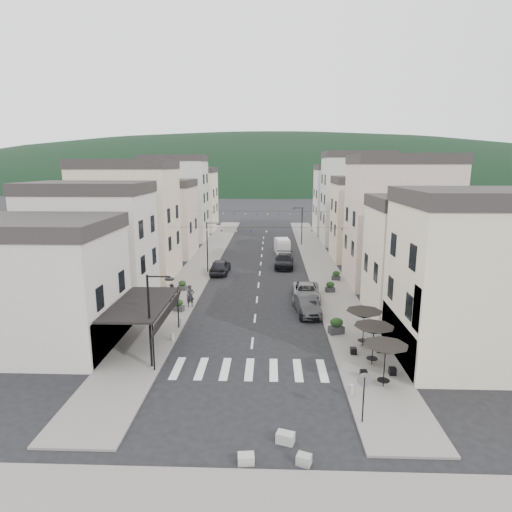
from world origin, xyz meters
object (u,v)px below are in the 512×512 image
Objects in this scene: parked_car_d at (284,261)px; pedestrian_b at (172,293)px; parked_car_a at (310,307)px; pedestrian_a at (190,296)px; parked_car_b at (307,305)px; parked_car_c at (306,292)px; delivery_van at (282,246)px; parked_car_e at (220,266)px.

pedestrian_b is at bearing -122.45° from parked_car_d.
pedestrian_b is at bearing 174.08° from parked_car_a.
pedestrian_a is at bearing -8.29° from pedestrian_b.
parked_car_c is at bearing 79.34° from parked_car_b.
delivery_van is 2.39× the size of pedestrian_a.
parked_car_b is at bearing -92.65° from delivery_van.
delivery_van is at bearing 93.58° from parked_car_d.
parked_car_a is at bearing 126.08° from parked_car_e.
delivery_van is at bearing 97.01° from parked_car_c.
parked_car_c reaches higher than parked_car_a.
parked_car_a is 2.42× the size of pedestrian_b.
pedestrian_a is (-8.75, -15.76, 0.29)m from parked_car_d.
pedestrian_a is at bearing 177.56° from parked_car_a.
parked_car_a is at bearing -87.49° from parked_car_c.
parked_car_d is (-1.65, 13.08, 0.04)m from parked_car_c.
parked_car_e is at bearing -152.51° from parked_car_d.
parked_car_d is (-1.45, 16.89, 0.04)m from parked_car_b.
pedestrian_a is 2.10m from pedestrian_b.
pedestrian_a is (-1.20, -12.35, 0.25)m from parked_car_e.
parked_car_e is at bearing 53.41° from pedestrian_a.
pedestrian_b is (-12.24, 2.41, 0.28)m from parked_car_a.
parked_car_d is at bearing -95.66° from delivery_van.
pedestrian_a is (-10.19, 1.14, 0.34)m from parked_car_b.
parked_car_c is 1.10× the size of parked_car_e.
pedestrian_b is (-1.84, 1.01, -0.10)m from pedestrian_a.
parked_car_d is 8.28m from parked_car_e.
parked_car_c is 13.19m from parked_car_d.
pedestrian_b reaches higher than parked_car_d.
parked_car_c is at bearing 28.28° from pedestrian_b.
delivery_van reaches higher than parked_car_b.
pedestrian_a reaches higher than parked_car_b.
parked_car_e reaches higher than parked_car_b.
pedestrian_b is (-10.53, -23.36, -0.06)m from delivery_van.
delivery_van is at bearing 99.03° from parked_car_a.
parked_car_a is 16.55m from parked_car_e.
parked_car_a is 0.91× the size of delivery_van.
parked_car_c is 1.18× the size of delivery_van.
pedestrian_a reaches higher than parked_car_a.
parked_car_a is 17.24m from parked_car_d.
delivery_van reaches higher than parked_car_d.
parked_car_a is at bearing -59.65° from parked_car_b.
parked_car_d is at bearing 99.71° from parked_car_c.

